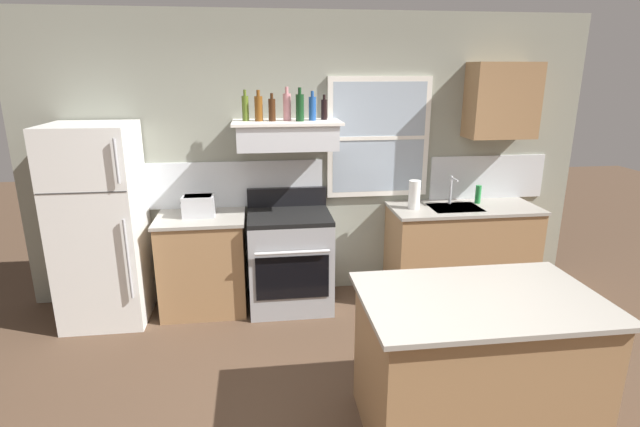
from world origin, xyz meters
The scene contains 19 objects.
back_wall centered at (0.03, 2.23, 1.35)m, with size 5.40×0.11×2.70m.
refrigerator centered at (-1.90, 1.84, 0.88)m, with size 0.70×0.72×1.75m.
counter_left_of_stove centered at (-1.05, 1.90, 0.46)m, with size 0.79×0.63×0.91m.
toaster centered at (-1.06, 1.90, 1.01)m, with size 0.30×0.20×0.19m.
stove_range centered at (-0.25, 1.86, 0.46)m, with size 0.76×0.69×1.09m.
range_hood_shelf centered at (-0.25, 1.96, 1.62)m, with size 0.96×0.52×0.24m.
bottle_olive_oil_square centered at (-0.61, 1.99, 1.86)m, with size 0.06×0.06×0.27m.
bottle_amber_wine centered at (-0.49, 1.96, 1.86)m, with size 0.07×0.07×0.27m.
bottle_brown_stout centered at (-0.38, 1.94, 1.85)m, with size 0.06×0.06×0.24m.
bottle_rose_pink centered at (-0.24, 1.97, 1.87)m, with size 0.07×0.07×0.29m.
bottle_dark_green_wine centered at (-0.13, 1.90, 1.87)m, with size 0.07×0.07×0.29m.
bottle_blue_liqueur centered at (-0.02, 1.96, 1.85)m, with size 0.07×0.07×0.26m.
bottle_balsamic_dark centered at (0.09, 2.01, 1.84)m, with size 0.06×0.06×0.22m.
counter_right_with_sink centered at (1.45, 1.90, 0.46)m, with size 1.43×0.63×0.91m.
sink_faucet centered at (1.35, 2.00, 1.08)m, with size 0.03×0.17×0.28m.
paper_towel_roll centered at (0.94, 1.90, 1.04)m, with size 0.11×0.11×0.27m, color white.
dish_soap_bottle centered at (1.63, 2.00, 1.00)m, with size 0.06×0.06×0.18m, color #268C3F.
kitchen_island centered at (0.74, 0.02, 0.46)m, with size 1.40×0.90×0.91m.
upper_cabinet_right centered at (1.80, 2.04, 1.90)m, with size 0.64×0.32×0.70m.
Camera 1 is at (-0.53, -2.43, 2.17)m, focal length 27.42 mm.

